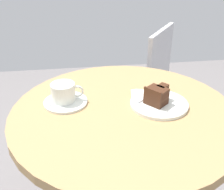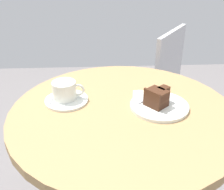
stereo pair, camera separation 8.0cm
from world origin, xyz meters
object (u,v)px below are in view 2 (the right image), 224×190
Objects in this scene: coffee_cup at (65,90)px; napkin at (149,98)px; saucer at (67,100)px; teaspoon at (53,96)px; cake_plate at (159,106)px; fork at (152,96)px; cafe_chair at (153,83)px; cake_slice at (157,97)px.

coffee_cup is 0.78× the size of napkin.
teaspoon reaches higher than saucer.
cake_plate is at bearing -11.30° from coffee_cup.
saucer is at bearing -109.94° from teaspoon.
cafe_chair is at bearing 34.96° from fork.
coffee_cup is at bearing 168.70° from cake_plate.
teaspoon is 0.42× the size of cake_plate.
teaspoon is at bearing 160.51° from coffee_cup.
teaspoon reaches higher than cake_plate.
coffee_cup is at bearing 168.34° from cake_slice.
cake_slice reaches higher than cake_plate.
teaspoon is at bearing -5.94° from cafe_chair.
cafe_chair is at bearing 51.77° from coffee_cup.
cake_plate is at bearing -10.50° from saucer.
coffee_cup is 0.35m from cake_slice.
teaspoon is 0.81× the size of fork.
coffee_cup is at bearing 136.48° from fork.
saucer is at bearing -1.71° from cafe_chair.
teaspoon is 0.42m from cake_plate.
coffee_cup is 1.34× the size of teaspoon.
cake_slice is 0.07m from fork.
cake_plate is 0.72m from cafe_chair.
cake_slice is (0.34, -0.07, 0.04)m from saucer.
fork is 0.71× the size of napkin.
cake_plate is at bearing -120.26° from fork.
coffee_cup reaches higher than fork.
saucer is 0.04m from coffee_cup.
coffee_cup is at bearing -105.93° from teaspoon.
cake_plate is (0.35, -0.07, 0.00)m from saucer.
teaspoon is 0.39m from fork.
cake_slice reaches higher than teaspoon.
cake_plate is 0.04m from cake_slice.
fork is 0.67m from cafe_chair.
cafe_chair is (0.53, 0.58, -0.24)m from teaspoon.
saucer is at bearing 169.16° from cake_slice.
cake_slice is at bearing -11.66° from coffee_cup.
napkin is at bearing 136.94° from fork.
fork is at bearing 23.72° from cafe_chair.
teaspoon is at bearing 167.31° from cake_slice.
saucer is at bearing -54.65° from coffee_cup.
coffee_cup is 0.37m from cake_plate.
coffee_cup is 0.34m from fork.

